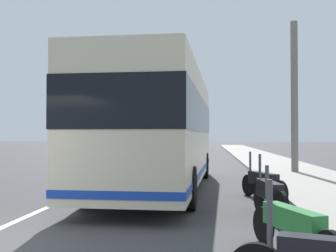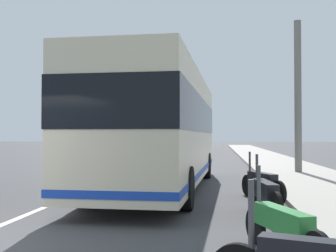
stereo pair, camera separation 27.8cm
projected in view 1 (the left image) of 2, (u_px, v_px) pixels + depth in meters
The scene contains 11 objects.
sidewalk_curb at pixel (311, 180), 15.23m from camera, with size 110.00×3.60×0.14m, color #9E998E.
lane_divider_line at pixel (109, 180), 15.96m from camera, with size 110.00×0.16×0.01m, color silver.
coach_bus at pixel (161, 127), 13.22m from camera, with size 11.39×3.05×3.54m.
motorcycle_by_tree at pixel (292, 225), 5.80m from camera, with size 2.13×0.87×1.23m.
motorcycle_far_end at pixel (269, 194), 8.53m from camera, with size 2.37×0.41×1.28m.
motorcycle_nearest_curb at pixel (263, 182), 11.03m from camera, with size 2.02×0.96×1.25m.
car_side_street at pixel (144, 145), 43.89m from camera, with size 4.79×2.12×1.49m.
car_far_distant at pixel (162, 144), 50.53m from camera, with size 4.18×1.98×1.53m.
car_ahead_same_lane at pixel (159, 143), 55.31m from camera, with size 4.72×1.90×1.44m.
car_oncoming at pixel (193, 145), 42.82m from camera, with size 4.28×1.98×1.46m.
utility_pole at pixel (294, 98), 18.12m from camera, with size 0.30×0.30×6.68m, color slate.
Camera 1 is at (-5.71, -3.79, 1.69)m, focal length 44.66 mm.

